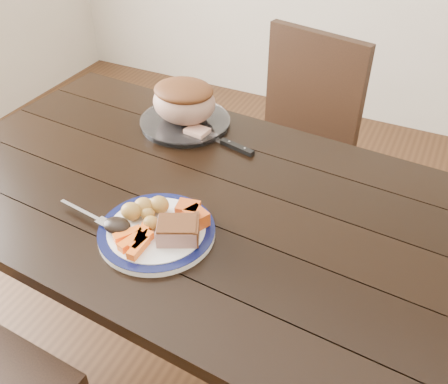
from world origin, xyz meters
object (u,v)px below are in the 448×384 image
at_px(dinner_plate, 157,232).
at_px(serving_platter, 185,123).
at_px(dining_table, 202,220).
at_px(fork, 90,215).
at_px(chair_far, 295,139).
at_px(carving_knife, 227,143).
at_px(pork_slice, 177,231).
at_px(roast_joint, 184,102).

relative_size(dinner_plate, serving_platter, 1.00).
xyz_separation_m(dining_table, fork, (-0.20, -0.22, 0.11)).
relative_size(serving_platter, fork, 1.62).
bearing_deg(chair_far, carving_knife, 94.04).
distance_m(dinner_plate, pork_slice, 0.07).
xyz_separation_m(dinner_plate, serving_platter, (-0.20, 0.49, 0.00)).
height_order(dining_table, serving_platter, serving_platter).
xyz_separation_m(dining_table, dinner_plate, (-0.02, -0.19, 0.10)).
distance_m(dining_table, dinner_plate, 0.21).
bearing_deg(chair_far, roast_joint, 72.63).
xyz_separation_m(chair_far, dinner_plate, (-0.05, -0.92, 0.23)).
height_order(chair_far, pork_slice, chair_far).
bearing_deg(serving_platter, dining_table, -54.15).
bearing_deg(carving_knife, chair_far, 94.56).
relative_size(chair_far, carving_knife, 2.94).
relative_size(pork_slice, carving_knife, 0.30).
bearing_deg(roast_joint, carving_knife, -15.27).
bearing_deg(dining_table, chair_far, 87.82).
height_order(chair_far, serving_platter, chair_far).
xyz_separation_m(serving_platter, carving_knife, (0.18, -0.05, -0.00)).
xyz_separation_m(dining_table, chair_far, (0.03, 0.74, -0.13)).
bearing_deg(pork_slice, dinner_plate, 175.24).
height_order(pork_slice, roast_joint, roast_joint).
xyz_separation_m(dining_table, pork_slice, (0.04, -0.19, 0.13)).
xyz_separation_m(dinner_plate, fork, (-0.18, -0.03, 0.01)).
relative_size(serving_platter, carving_knife, 0.91).
bearing_deg(carving_knife, dinner_plate, -73.64).
bearing_deg(dinner_plate, pork_slice, -4.76).
distance_m(serving_platter, roast_joint, 0.08).
xyz_separation_m(dinner_plate, carving_knife, (-0.02, 0.45, -0.00)).
bearing_deg(pork_slice, dining_table, 102.23).
bearing_deg(serving_platter, chair_far, 59.81).
bearing_deg(dining_table, carving_knife, 100.01).
relative_size(serving_platter, roast_joint, 1.39).
distance_m(dinner_plate, fork, 0.18).
distance_m(dinner_plate, carving_knife, 0.45).
xyz_separation_m(chair_far, roast_joint, (-0.25, -0.43, 0.31)).
bearing_deg(serving_platter, fork, -87.62).
xyz_separation_m(pork_slice, fork, (-0.24, -0.03, -0.02)).
distance_m(pork_slice, fork, 0.24).
distance_m(chair_far, pork_slice, 0.97).
distance_m(chair_far, fork, 1.01).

